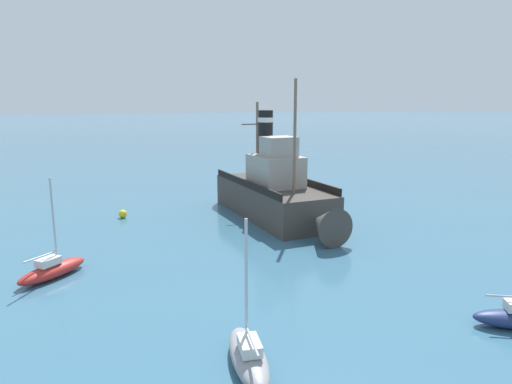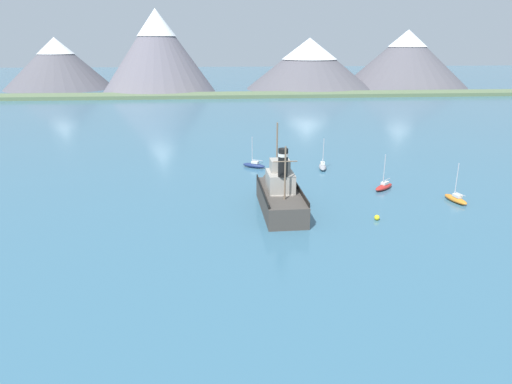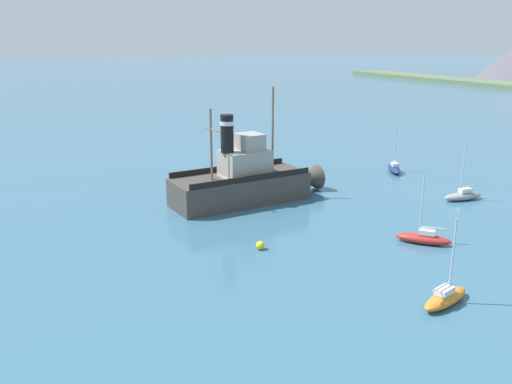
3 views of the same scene
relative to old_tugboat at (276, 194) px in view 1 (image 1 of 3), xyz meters
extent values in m
plane|color=#38667F|center=(-0.03, -1.15, -1.83)|extent=(600.00, 600.00, 0.00)
cube|color=#423D38|center=(0.02, -0.61, -0.63)|extent=(4.72, 12.11, 2.40)
cone|color=#423D38|center=(-0.17, 6.58, -0.63)|extent=(2.41, 2.46, 2.35)
cube|color=#9E998E|center=(0.00, -0.11, 1.67)|extent=(3.11, 4.08, 2.20)
cube|color=#9E998E|center=(-0.01, 0.38, 3.47)|extent=(2.25, 2.06, 1.40)
cylinder|color=black|center=(0.05, -1.81, 4.37)|extent=(1.10, 1.10, 3.20)
cylinder|color=silver|center=(0.05, -1.81, 5.27)|extent=(1.16, 1.16, 0.35)
cylinder|color=#75604C|center=(-0.07, 2.68, 4.32)|extent=(0.20, 0.20, 7.50)
cylinder|color=#75604C|center=(0.09, -3.31, 3.57)|extent=(0.20, 0.20, 6.00)
cylinder|color=#75604C|center=(0.09, -3.31, 4.89)|extent=(2.60, 0.19, 0.12)
cube|color=black|center=(-2.14, -0.67, 0.82)|extent=(0.42, 11.40, 0.50)
cube|color=black|center=(2.17, -0.56, 0.82)|extent=(0.42, 11.40, 0.50)
ellipsoid|color=gray|center=(8.98, 17.09, -1.48)|extent=(1.76, 3.94, 0.70)
cube|color=silver|center=(9.02, 17.28, -0.95)|extent=(0.83, 1.20, 0.36)
cylinder|color=#B7B7BC|center=(8.93, 16.79, 0.97)|extent=(0.10, 0.10, 4.20)
cylinder|color=#B7B7BC|center=(9.09, 17.68, -0.58)|extent=(0.40, 1.79, 0.08)
ellipsoid|color=#B22823|center=(14.96, 6.29, -1.48)|extent=(3.60, 3.31, 0.70)
cube|color=silver|center=(15.12, 6.42, -0.95)|extent=(1.25, 1.20, 0.36)
cylinder|color=#B7B7BC|center=(14.74, 6.10, 0.97)|extent=(0.10, 0.10, 4.20)
cylinder|color=#B7B7BC|center=(15.42, 6.68, -0.58)|extent=(1.42, 1.23, 0.08)
cylinder|color=#B7B7BC|center=(-1.13, 18.43, -0.58)|extent=(1.59, 0.98, 0.08)
sphere|color=yellow|center=(10.42, -4.36, -1.53)|extent=(0.61, 0.61, 0.61)
camera|label=1|loc=(13.91, 29.52, 6.65)|focal=32.00mm
camera|label=2|loc=(-6.89, -50.53, 17.40)|focal=32.00mm
camera|label=3|loc=(40.69, -21.18, 12.43)|focal=38.00mm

